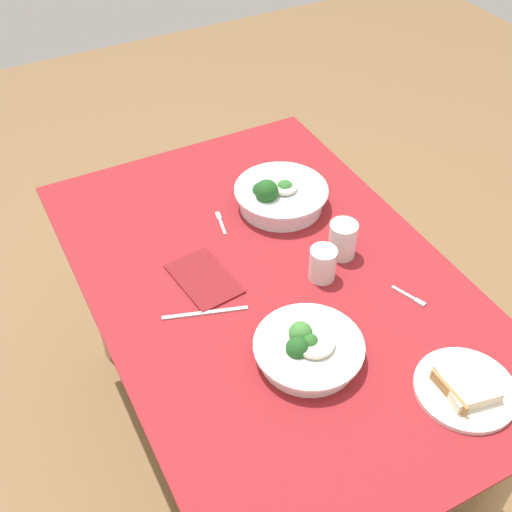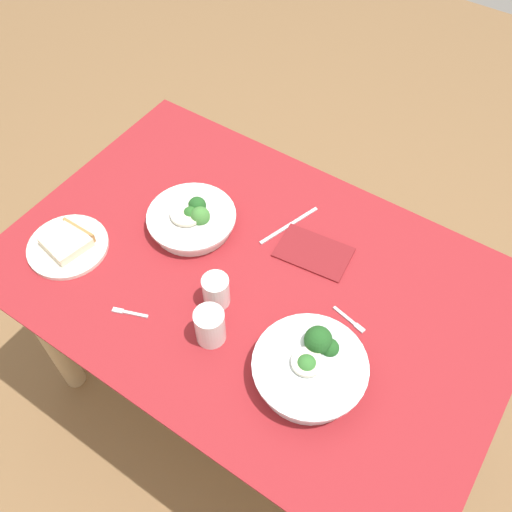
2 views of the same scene
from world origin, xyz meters
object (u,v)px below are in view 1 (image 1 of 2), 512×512
at_px(bread_side_plate, 465,387).
at_px(napkin_folded_upper, 204,279).
at_px(fork_by_far_bowl, 410,297).
at_px(broccoli_bowl_near, 308,349).
at_px(fork_by_near_bowl, 221,222).
at_px(broccoli_bowl_far, 280,196).
at_px(water_glass_side, 323,264).
at_px(table_knife_left, 205,313).
at_px(water_glass_center, 343,240).

distance_m(bread_side_plate, napkin_folded_upper, 0.67).
height_order(fork_by_far_bowl, napkin_folded_upper, napkin_folded_upper).
height_order(broccoli_bowl_near, fork_by_near_bowl, broccoli_bowl_near).
height_order(broccoli_bowl_far, napkin_folded_upper, broccoli_bowl_far).
relative_size(fork_by_near_bowl, napkin_folded_upper, 0.50).
relative_size(fork_by_far_bowl, fork_by_near_bowl, 0.94).
xyz_separation_m(water_glass_side, napkin_folded_upper, (-0.13, -0.27, -0.04)).
relative_size(broccoli_bowl_far, napkin_folded_upper, 1.35).
bearing_deg(broccoli_bowl_near, table_knife_left, -146.42).
distance_m(broccoli_bowl_near, fork_by_far_bowl, 0.32).
bearing_deg(water_glass_side, fork_by_near_bowl, -156.31).
bearing_deg(napkin_folded_upper, fork_by_near_bowl, 144.15).
bearing_deg(water_glass_center, water_glass_side, -61.43).
bearing_deg(napkin_folded_upper, water_glass_side, 64.72).
relative_size(broccoli_bowl_near, bread_side_plate, 1.13).
bearing_deg(napkin_folded_upper, broccoli_bowl_far, 118.78).
bearing_deg(water_glass_side, broccoli_bowl_far, 171.72).
bearing_deg(broccoli_bowl_far, fork_by_near_bowl, -93.83).
height_order(broccoli_bowl_near, water_glass_side, water_glass_side).
relative_size(fork_by_near_bowl, table_knife_left, 0.47).
relative_size(bread_side_plate, napkin_folded_upper, 1.12).
distance_m(bread_side_plate, water_glass_center, 0.49).
xyz_separation_m(bread_side_plate, water_glass_side, (-0.44, -0.09, 0.03)).
distance_m(broccoli_bowl_far, napkin_folded_upper, 0.36).
bearing_deg(broccoli_bowl_far, napkin_folded_upper, -61.22).
xyz_separation_m(table_knife_left, napkin_folded_upper, (-0.11, 0.04, 0.00)).
relative_size(broccoli_bowl_near, table_knife_left, 1.20).
bearing_deg(broccoli_bowl_near, broccoli_bowl_far, 157.56).
bearing_deg(fork_by_far_bowl, water_glass_center, 176.04).
distance_m(broccoli_bowl_near, water_glass_center, 0.36).
bearing_deg(bread_side_plate, water_glass_center, 179.72).
xyz_separation_m(fork_by_far_bowl, table_knife_left, (-0.18, -0.47, -0.00)).
distance_m(water_glass_center, fork_by_near_bowl, 0.35).
relative_size(broccoli_bowl_far, broccoli_bowl_near, 1.07).
relative_size(bread_side_plate, water_glass_center, 2.20).
relative_size(broccoli_bowl_near, fork_by_near_bowl, 2.53).
height_order(broccoli_bowl_far, table_knife_left, broccoli_bowl_far).
bearing_deg(water_glass_center, table_knife_left, -86.08).
height_order(table_knife_left, napkin_folded_upper, napkin_folded_upper).
height_order(water_glass_center, napkin_folded_upper, water_glass_center).
bearing_deg(fork_by_near_bowl, fork_by_far_bowl, -136.35).
height_order(broccoli_bowl_far, fork_by_far_bowl, broccoli_bowl_far).
xyz_separation_m(bread_side_plate, napkin_folded_upper, (-0.56, -0.36, -0.01)).
distance_m(broccoli_bowl_far, broccoli_bowl_near, 0.54).
xyz_separation_m(bread_side_plate, fork_by_far_bowl, (-0.27, 0.07, -0.01)).
height_order(bread_side_plate, table_knife_left, bread_side_plate).
height_order(water_glass_side, fork_by_far_bowl, water_glass_side).
xyz_separation_m(water_glass_center, napkin_folded_upper, (-0.08, -0.36, -0.05)).
bearing_deg(broccoli_bowl_near, water_glass_center, 134.83).
height_order(broccoli_bowl_far, broccoli_bowl_near, broccoli_bowl_far).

